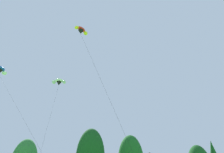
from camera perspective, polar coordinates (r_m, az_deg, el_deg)
The scene contains 3 objects.
parafoil_kite_high_white at distance 47.17m, azimuth -14.54°, elevation -1.48°, with size 3.38×15.73×23.60m.
parafoil_kite_mid_blue_white at distance 43.94m, azimuth -28.70°, elevation 1.59°, with size 15.75×18.06×22.49m.
parafoil_kite_far_red_yellow at distance 30.11m, azimuth -8.59°, elevation 12.48°, with size 7.21×8.12×22.10m.
Camera 1 is at (-3.17, 1.79, 2.46)m, focal length 32.84 mm.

